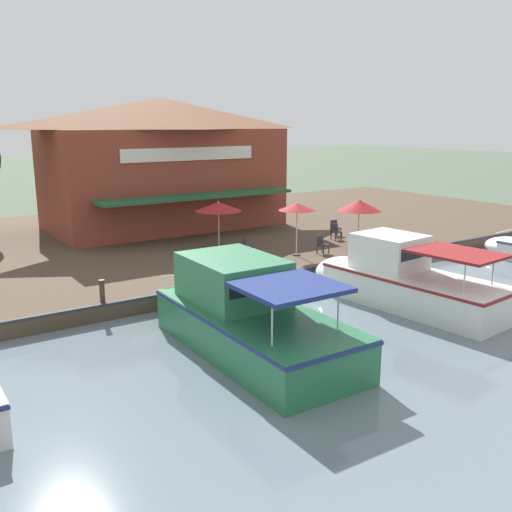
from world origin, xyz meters
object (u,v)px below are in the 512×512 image
cafe_chair_far_corner_seat (336,231)px  motorboat_far_downstream (396,279)px  waterfront_restaurant (163,162)px  cafe_chair_mid_patio (322,244)px  patio_umbrella_mid_patio_right (297,207)px  cafe_chair_under_first_umbrella (335,227)px  motorboat_second_along (239,313)px  mooring_post (102,292)px  patio_umbrella_mid_patio_left (218,207)px  cafe_chair_back_row_seat (246,246)px  patio_umbrella_far_corner (359,205)px

cafe_chair_far_corner_seat → motorboat_far_downstream: bearing=-27.3°
waterfront_restaurant → cafe_chair_mid_patio: 11.97m
motorboat_far_downstream → cafe_chair_far_corner_seat: bearing=152.7°
cafe_chair_far_corner_seat → cafe_chair_mid_patio: bearing=-52.0°
waterfront_restaurant → patio_umbrella_mid_patio_right: bearing=9.9°
cafe_chair_under_first_umbrella → motorboat_second_along: (9.48, -12.24, -0.01)m
patio_umbrella_mid_patio_right → motorboat_second_along: 10.21m
patio_umbrella_mid_patio_right → mooring_post: bearing=-78.0°
patio_umbrella_mid_patio_left → cafe_chair_back_row_seat: size_ratio=2.84×
patio_umbrella_mid_patio_right → patio_umbrella_mid_patio_left: size_ratio=1.05×
waterfront_restaurant → cafe_chair_under_first_umbrella: waterfront_restaurant is taller
patio_umbrella_far_corner → patio_umbrella_mid_patio_left: bearing=-118.9°
patio_umbrella_mid_patio_right → cafe_chair_under_first_umbrella: bearing=119.5°
cafe_chair_mid_patio → motorboat_far_downstream: 6.35m
waterfront_restaurant → patio_umbrella_far_corner: (10.95, 5.60, -1.73)m
cafe_chair_mid_patio → motorboat_second_along: size_ratio=0.10×
patio_umbrella_mid_patio_left → cafe_chair_back_row_seat: patio_umbrella_mid_patio_left is taller
patio_umbrella_far_corner → cafe_chair_far_corner_seat: patio_umbrella_far_corner is taller
cafe_chair_mid_patio → motorboat_far_downstream: bearing=-13.8°
cafe_chair_far_corner_seat → cafe_chair_under_first_umbrella: bearing=140.2°
patio_umbrella_mid_patio_right → cafe_chair_mid_patio: (0.34, 1.28, -1.84)m
patio_umbrella_far_corner → motorboat_far_downstream: 7.61m
cafe_chair_mid_patio → cafe_chair_under_first_umbrella: same height
cafe_chair_back_row_seat → motorboat_second_along: size_ratio=0.10×
mooring_post → waterfront_restaurant: bearing=147.1°
waterfront_restaurant → cafe_chair_back_row_seat: (9.37, -0.10, -3.38)m
cafe_chair_mid_patio → cafe_chair_under_first_umbrella: size_ratio=1.00×
motorboat_second_along → patio_umbrella_far_corner: bearing=120.2°
patio_umbrella_mid_patio_left → cafe_chair_mid_patio: bearing=46.7°
patio_umbrella_mid_patio_left → cafe_chair_far_corner_seat: 6.84m
cafe_chair_under_first_umbrella → cafe_chair_back_row_seat: (1.39, -6.78, 0.00)m
motorboat_far_downstream → patio_umbrella_far_corner: bearing=147.6°
patio_umbrella_mid_patio_right → motorboat_far_downstream: bearing=-2.0°
waterfront_restaurant → motorboat_second_along: (17.46, -5.56, -3.39)m
cafe_chair_under_first_umbrella → mooring_post: bearing=-71.9°
cafe_chair_mid_patio → cafe_chair_far_corner_seat: 3.55m
cafe_chair_mid_patio → mooring_post: 11.60m
waterfront_restaurant → patio_umbrella_far_corner: waterfront_restaurant is taller
patio_umbrella_mid_patio_right → patio_umbrella_far_corner: bearing=86.2°
cafe_chair_back_row_seat → mooring_post: size_ratio=0.97×
cafe_chair_mid_patio → patio_umbrella_mid_patio_left: bearing=-133.3°
waterfront_restaurant → patio_umbrella_mid_patio_right: 10.98m
patio_umbrella_mid_patio_right → cafe_chair_far_corner_seat: (-1.85, 4.08, -1.84)m
waterfront_restaurant → cafe_chair_far_corner_seat: bearing=33.9°
cafe_chair_far_corner_seat → waterfront_restaurant: bearing=-146.1°
cafe_chair_back_row_seat → cafe_chair_far_corner_seat: 6.07m
patio_umbrella_mid_patio_right → mooring_post: patio_umbrella_mid_patio_right is taller
cafe_chair_far_corner_seat → motorboat_second_along: (8.60, -11.51, -0.01)m
patio_umbrella_far_corner → mooring_post: patio_umbrella_far_corner is taller
patio_umbrella_far_corner → motorboat_second_along: patio_umbrella_far_corner is taller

